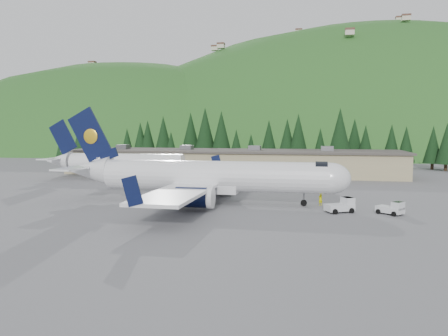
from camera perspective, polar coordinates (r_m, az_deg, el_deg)
ground at (r=56.19m, az=-1.25°, el=-4.58°), size 600.00×600.00×0.00m
airliner at (r=55.99m, az=-2.35°, el=-1.18°), size 37.39×35.04×12.47m
second_airliner at (r=84.91m, az=-14.42°, el=0.73°), size 27.50×11.00×10.05m
baggage_tug_a at (r=51.44m, az=15.13°, el=-4.77°), size 3.53×2.99×1.69m
baggage_tug_b at (r=51.74m, az=21.10°, el=-4.97°), size 3.09×2.91×1.51m
terminal_building at (r=93.88m, az=0.99°, el=0.84°), size 71.00×17.00×6.10m
ramp_worker at (r=55.44m, az=12.49°, el=-3.98°), size 0.69×0.69×1.62m
tree_line at (r=117.67m, az=2.16°, el=3.87°), size 111.46×19.13×14.43m
hills at (r=280.10m, az=20.13°, el=-14.61°), size 614.00×330.00×300.00m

